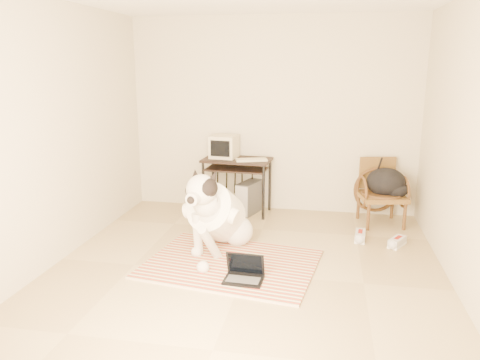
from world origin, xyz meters
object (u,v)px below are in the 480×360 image
(computer_desk, at_px, (237,167))
(rattan_chair, at_px, (381,192))
(laptop, at_px, (244,273))
(backpack, at_px, (388,183))
(pc_tower, at_px, (249,197))
(dog, at_px, (217,215))
(crt_monitor, at_px, (224,147))

(computer_desk, bearing_deg, rattan_chair, -2.41)
(laptop, height_order, backpack, backpack)
(pc_tower, distance_m, backpack, 1.87)
(laptop, relative_size, computer_desk, 0.40)
(dog, xyz_separation_m, rattan_chair, (1.90, 1.29, 0.02))
(laptop, relative_size, crt_monitor, 0.99)
(pc_tower, xyz_separation_m, backpack, (1.83, -0.18, 0.34))
(computer_desk, bearing_deg, backpack, -4.36)
(laptop, height_order, pc_tower, pc_tower)
(computer_desk, relative_size, rattan_chair, 1.14)
(laptop, bearing_deg, pc_tower, 98.15)
(rattan_chair, bearing_deg, backpack, -45.86)
(dog, xyz_separation_m, crt_monitor, (-0.23, 1.44, 0.52))
(computer_desk, relative_size, pc_tower, 1.87)
(laptop, height_order, rattan_chair, rattan_chair)
(dog, bearing_deg, computer_desk, 91.51)
(dog, height_order, computer_desk, dog)
(computer_desk, distance_m, backpack, 2.01)
(laptop, distance_m, backpack, 2.53)
(dog, distance_m, rattan_chair, 2.30)
(pc_tower, bearing_deg, crt_monitor, 173.70)
(dog, relative_size, backpack, 2.72)
(rattan_chair, bearing_deg, crt_monitor, 175.98)
(computer_desk, relative_size, backpack, 1.83)
(computer_desk, distance_m, rattan_chair, 1.95)
(backpack, bearing_deg, crt_monitor, 174.25)
(laptop, height_order, crt_monitor, crt_monitor)
(crt_monitor, distance_m, pc_tower, 0.80)
(pc_tower, height_order, rattan_chair, rattan_chair)
(laptop, xyz_separation_m, computer_desk, (-0.48, 2.11, 0.58))
(crt_monitor, bearing_deg, laptop, -72.83)
(computer_desk, xyz_separation_m, rattan_chair, (1.94, -0.08, -0.24))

